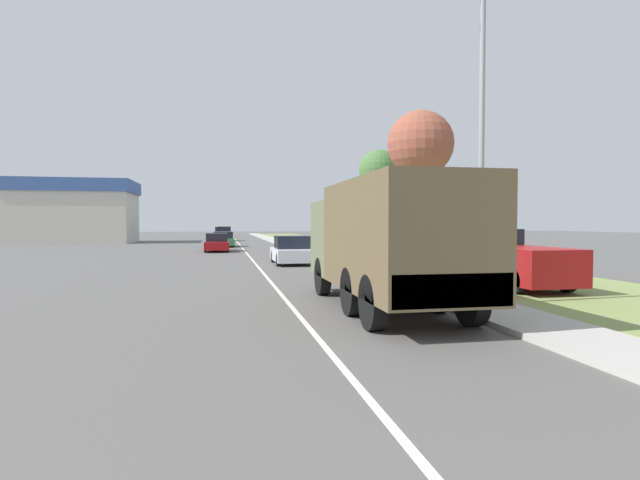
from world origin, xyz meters
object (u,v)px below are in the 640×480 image
(military_truck, at_px, (387,239))
(pickup_truck, at_px, (504,259))
(car_second_ahead, at_px, (217,243))
(car_fourth_ahead, at_px, (224,234))
(car_nearest_ahead, at_px, (292,251))
(car_third_ahead, at_px, (223,240))
(lamp_post, at_px, (475,112))
(car_farthest_ahead, at_px, (221,233))

(military_truck, bearing_deg, pickup_truck, 34.26)
(military_truck, height_order, pickup_truck, military_truck)
(military_truck, relative_size, car_second_ahead, 1.64)
(car_second_ahead, height_order, car_fourth_ahead, car_fourth_ahead)
(car_nearest_ahead, xyz_separation_m, pickup_truck, (5.79, -10.28, 0.25))
(car_third_ahead, relative_size, car_fourth_ahead, 1.12)
(car_nearest_ahead, relative_size, car_second_ahead, 0.87)
(car_second_ahead, height_order, lamp_post, lamp_post)
(car_fourth_ahead, relative_size, pickup_truck, 0.77)
(car_second_ahead, relative_size, lamp_post, 0.56)
(car_second_ahead, bearing_deg, car_farthest_ahead, 89.72)
(car_fourth_ahead, bearing_deg, pickup_truck, -78.81)
(car_nearest_ahead, xyz_separation_m, car_third_ahead, (-3.43, 20.21, -0.03))
(car_nearest_ahead, xyz_separation_m, car_farthest_ahead, (-3.75, 50.36, 0.04))
(car_nearest_ahead, bearing_deg, military_truck, -88.45)
(car_second_ahead, bearing_deg, car_third_ahead, 86.21)
(car_second_ahead, bearing_deg, military_truck, -80.76)
(military_truck, distance_m, car_farthest_ahead, 64.46)
(military_truck, relative_size, car_third_ahead, 1.58)
(military_truck, xyz_separation_m, car_fourth_ahead, (-3.67, 49.61, -0.96))
(car_third_ahead, relative_size, car_farthest_ahead, 1.13)
(lamp_post, bearing_deg, car_farthest_ahead, 95.74)
(car_farthest_ahead, bearing_deg, car_second_ahead, -90.28)
(car_nearest_ahead, height_order, car_farthest_ahead, car_farthest_ahead)
(car_farthest_ahead, bearing_deg, car_third_ahead, -89.39)
(car_nearest_ahead, bearing_deg, car_fourth_ahead, 95.28)
(car_second_ahead, bearing_deg, car_fourth_ahead, 88.42)
(military_truck, xyz_separation_m, car_second_ahead, (-4.31, 26.51, -1.09))
(lamp_post, bearing_deg, car_third_ahead, 100.19)
(car_nearest_ahead, relative_size, car_farthest_ahead, 0.95)
(car_farthest_ahead, bearing_deg, car_fourth_ahead, -88.24)
(pickup_truck, bearing_deg, car_nearest_ahead, 119.39)
(car_second_ahead, bearing_deg, lamp_post, -75.91)
(military_truck, relative_size, car_fourth_ahead, 1.77)
(military_truck, bearing_deg, car_farthest_ahead, 93.67)
(military_truck, height_order, car_second_ahead, military_truck)
(car_third_ahead, height_order, car_farthest_ahead, car_farthest_ahead)
(military_truck, height_order, lamp_post, lamp_post)
(pickup_truck, bearing_deg, lamp_post, -130.22)
(military_truck, bearing_deg, car_second_ahead, 99.24)
(car_third_ahead, height_order, lamp_post, lamp_post)
(car_nearest_ahead, distance_m, car_second_ahead, 13.15)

